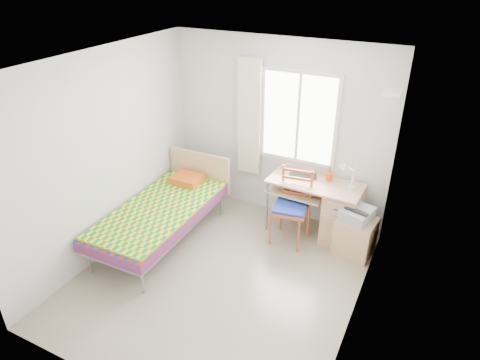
# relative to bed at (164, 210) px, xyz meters

# --- Properties ---
(floor) EXTENTS (3.50, 3.50, 0.00)m
(floor) POSITION_rel_bed_xyz_m (1.07, -0.38, -0.45)
(floor) COLOR #BCAD93
(floor) RESTS_ON ground
(ceiling) EXTENTS (3.50, 3.50, 0.00)m
(ceiling) POSITION_rel_bed_xyz_m (1.07, -0.38, 2.15)
(ceiling) COLOR white
(ceiling) RESTS_ON wall_back
(wall_back) EXTENTS (3.20, 0.00, 3.20)m
(wall_back) POSITION_rel_bed_xyz_m (1.07, 1.37, 0.85)
(wall_back) COLOR silver
(wall_back) RESTS_ON ground
(wall_left) EXTENTS (0.00, 3.50, 3.50)m
(wall_left) POSITION_rel_bed_xyz_m (-0.53, -0.38, 0.85)
(wall_left) COLOR silver
(wall_left) RESTS_ON ground
(wall_right) EXTENTS (0.00, 3.50, 3.50)m
(wall_right) POSITION_rel_bed_xyz_m (2.67, -0.38, 0.85)
(wall_right) COLOR silver
(wall_right) RESTS_ON ground
(window) EXTENTS (1.10, 0.04, 1.30)m
(window) POSITION_rel_bed_xyz_m (1.37, 1.35, 1.10)
(window) COLOR white
(window) RESTS_ON wall_back
(curtain) EXTENTS (0.35, 0.05, 1.70)m
(curtain) POSITION_rel_bed_xyz_m (0.65, 1.30, 1.00)
(curtain) COLOR #F3EFC8
(curtain) RESTS_ON wall_back
(floating_shelf) EXTENTS (0.20, 0.32, 0.03)m
(floating_shelf) POSITION_rel_bed_xyz_m (2.56, 1.02, 1.70)
(floating_shelf) COLOR white
(floating_shelf) RESTS_ON wall_right
(bed) EXTENTS (1.01, 2.13, 0.92)m
(bed) POSITION_rel_bed_xyz_m (0.00, 0.00, 0.00)
(bed) COLOR gray
(bed) RESTS_ON floor
(desk) EXTENTS (1.29, 0.63, 0.79)m
(desk) POSITION_rel_bed_xyz_m (2.11, 1.06, -0.02)
(desk) COLOR tan
(desk) RESTS_ON floor
(chair) EXTENTS (0.50, 0.50, 1.04)m
(chair) POSITION_rel_bed_xyz_m (1.56, 0.77, 0.13)
(chair) COLOR #AB4321
(chair) RESTS_ON floor
(cabinet) EXTENTS (0.53, 0.48, 0.52)m
(cabinet) POSITION_rel_bed_xyz_m (2.41, 0.83, -0.19)
(cabinet) COLOR tan
(cabinet) RESTS_ON floor
(printer) EXTENTS (0.43, 0.47, 0.17)m
(printer) POSITION_rel_bed_xyz_m (2.40, 0.83, 0.16)
(printer) COLOR #9EA1A5
(printer) RESTS_ON cabinet
(laptop) EXTENTS (0.44, 0.36, 0.03)m
(laptop) POSITION_rel_bed_xyz_m (1.58, 1.09, 0.36)
(laptop) COLOR black
(laptop) RESTS_ON desk
(pen_cup) EXTENTS (0.11, 0.11, 0.11)m
(pen_cup) POSITION_rel_bed_xyz_m (1.91, 1.21, 0.40)
(pen_cup) COLOR #CC5F16
(pen_cup) RESTS_ON desk
(task_lamp) EXTENTS (0.23, 0.32, 0.41)m
(task_lamp) POSITION_rel_bed_xyz_m (2.18, 1.00, 0.60)
(task_lamp) COLOR white
(task_lamp) RESTS_ON desk
(book) EXTENTS (0.19, 0.25, 0.02)m
(book) POSITION_rel_bed_xyz_m (1.53, 1.04, 0.14)
(book) COLOR gray
(book) RESTS_ON desk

